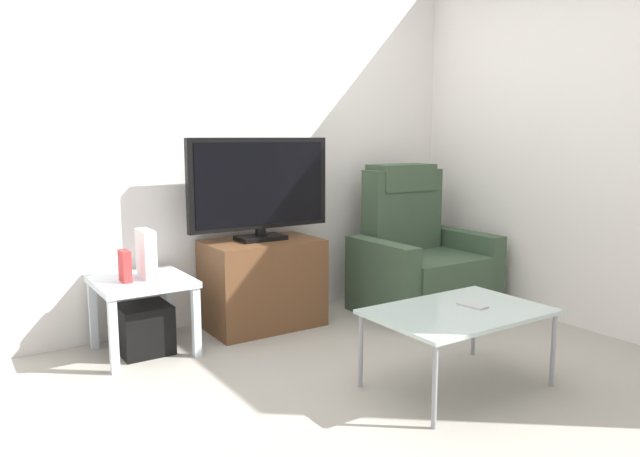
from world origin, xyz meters
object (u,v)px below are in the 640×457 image
subwoofer_box (144,329)px  tv_stand (263,283)px  game_console (146,254)px  television (260,186)px  cell_phone (472,306)px  coffee_table (458,315)px  side_table (142,291)px  book_upright (125,266)px  recliner_armchair (419,259)px

subwoofer_box → tv_stand: bearing=4.1°
game_console → subwoofer_box: bearing=-164.1°
television → cell_phone: television is taller
tv_stand → subwoofer_box: bearing=-175.9°
subwoofer_box → coffee_table: coffee_table is taller
television → side_table: size_ratio=1.89×
side_table → coffee_table: size_ratio=0.60×
book_upright → cell_phone: size_ratio=1.23×
book_upright → coffee_table: 1.90m
television → game_console: bearing=-175.1°
tv_stand → game_console: game_console is taller
recliner_armchair → coffee_table: (-0.83, -1.20, 0.01)m
tv_stand → television: (0.00, 0.02, 0.66)m
game_console → side_table: bearing=-164.1°
coffee_table → cell_phone: (0.11, 0.00, 0.03)m
television → coffee_table: bearing=-76.0°
television → coffee_table: size_ratio=1.13×
recliner_armchair → side_table: 2.05m
subwoofer_box → coffee_table: size_ratio=0.33×
tv_stand → recliner_armchair: recliner_armchair is taller
television → game_console: size_ratio=3.50×
subwoofer_box → game_console: (0.04, 0.01, 0.45)m
game_console → coffee_table: size_ratio=0.32×
cell_phone → recliner_armchair: bearing=49.1°
tv_stand → recliner_armchair: bearing=-11.7°
television → subwoofer_box: (-0.84, -0.08, -0.81)m
television → book_upright: (-0.94, -0.10, -0.41)m
side_table → game_console: 0.22m
book_upright → coffee_table: (1.30, -1.37, -0.16)m
tv_stand → television: 0.66m
subwoofer_box → coffee_table: (1.20, -1.39, 0.24)m
recliner_armchair → coffee_table: 1.46m
recliner_armchair → book_upright: size_ratio=5.83×
book_upright → subwoofer_box: bearing=11.3°
recliner_armchair → cell_phone: recliner_armchair is taller
book_upright → television: bearing=6.0°
television → recliner_armchair: bearing=-12.5°
recliner_armchair → subwoofer_box: recliner_armchair is taller
tv_stand → coffee_table: bearing=-75.8°
side_table → subwoofer_box: bearing=0.0°
side_table → book_upright: 0.19m
tv_stand → subwoofer_box: size_ratio=2.60×
television → subwoofer_box: television is taller
tv_stand → recliner_armchair: (1.20, -0.25, 0.07)m
cell_phone → book_upright: bearing=126.4°
tv_stand → cell_phone: bearing=-71.9°
side_table → cell_phone: (1.31, -1.38, 0.03)m
side_table → subwoofer_box: side_table is taller
coffee_table → game_console: bearing=129.9°
television → game_console: 0.88m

